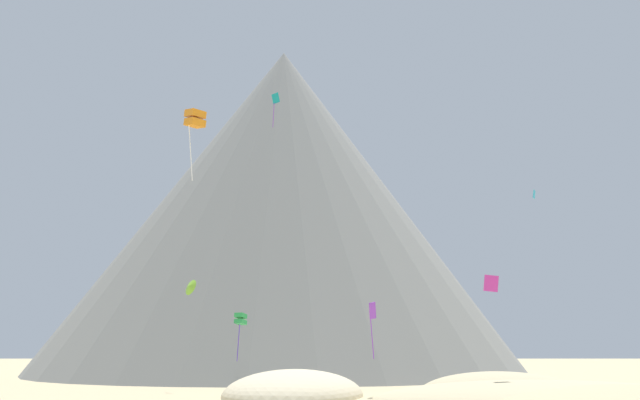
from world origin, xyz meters
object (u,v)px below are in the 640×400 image
kite_lime_low (191,287)px  kite_violet_low (374,318)px  kite_orange_mid (196,119)px  kite_magenta_low (492,283)px  kite_green_low (242,320)px  bush_scatter_east (455,394)px  kite_gold_low (294,278)px  kite_teal_high (276,102)px  rock_massif (277,214)px  kite_cyan_mid (535,194)px

kite_lime_low → kite_violet_low: (16.85, -7.07, -3.20)m
kite_orange_mid → kite_magenta_low: (22.92, -0.13, -13.12)m
kite_magenta_low → kite_green_low: bearing=-157.6°
bush_scatter_east → kite_orange_mid: kite_orange_mid is taller
kite_orange_mid → bush_scatter_east: bearing=138.9°
kite_gold_low → kite_teal_high: kite_teal_high is taller
bush_scatter_east → kite_magenta_low: size_ratio=0.94×
bush_scatter_east → kite_gold_low: size_ratio=1.43×
kite_gold_low → kite_orange_mid: kite_orange_mid is taller
bush_scatter_east → kite_violet_low: bearing=139.1°
bush_scatter_east → rock_massif: size_ratio=0.01×
kite_gold_low → kite_magenta_low: bearing=-84.9°
bush_scatter_east → kite_orange_mid: bearing=-176.6°
kite_teal_high → kite_orange_mid: kite_teal_high is taller
rock_massif → kite_violet_low: rock_massif is taller
bush_scatter_east → kite_magenta_low: 8.75m
kite_orange_mid → kite_green_low: kite_orange_mid is taller
kite_violet_low → kite_teal_high: bearing=-65.8°
kite_violet_low → kite_magenta_low: 10.76m
kite_green_low → kite_magenta_low: (20.19, -11.25, 2.25)m
kite_orange_mid → kite_cyan_mid: bearing=178.9°
rock_massif → kite_magenta_low: rock_massif is taller
kite_magenta_low → kite_teal_high: bearing=172.4°
rock_massif → kite_green_low: 44.88m
kite_orange_mid → kite_violet_low: bearing=158.3°
kite_lime_low → kite_orange_mid: kite_orange_mid is taller
kite_orange_mid → kite_green_low: size_ratio=1.34×
bush_scatter_east → kite_teal_high: (-15.88, 30.12, 34.84)m
kite_gold_low → kite_orange_mid: size_ratio=0.15×
kite_violet_low → kite_green_low: kite_violet_low is taller
rock_massif → kite_gold_low: rock_massif is taller
bush_scatter_east → kite_violet_low: (-5.61, 4.85, 5.87)m
kite_lime_low → kite_magenta_low: (25.36, -13.25, -0.92)m
kite_teal_high → kite_cyan_mid: 37.11m
kite_cyan_mid → kite_magenta_low: bearing=-128.0°
kite_violet_low → kite_orange_mid: kite_orange_mid is taller
kite_orange_mid → kite_cyan_mid: size_ratio=4.80×
kite_violet_low → kite_magenta_low: (8.52, -6.18, 2.28)m
rock_massif → kite_orange_mid: bearing=-93.2°
kite_lime_low → kite_teal_high: bearing=116.0°
rock_massif → kite_magenta_low: size_ratio=70.20×
bush_scatter_east → kite_gold_low: bearing=110.5°
kite_violet_low → kite_magenta_low: kite_magenta_low is taller
kite_magenta_low → kite_lime_low: bearing=-156.0°
rock_massif → kite_lime_low: rock_massif is taller
kite_teal_high → kite_green_low: kite_teal_high is taller
kite_gold_low → kite_lime_low: bearing=-128.4°
kite_magenta_low → kite_violet_low: bearing=-164.4°
kite_violet_low → kite_teal_high: kite_teal_high is taller
kite_green_low → rock_massif: bearing=-64.3°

